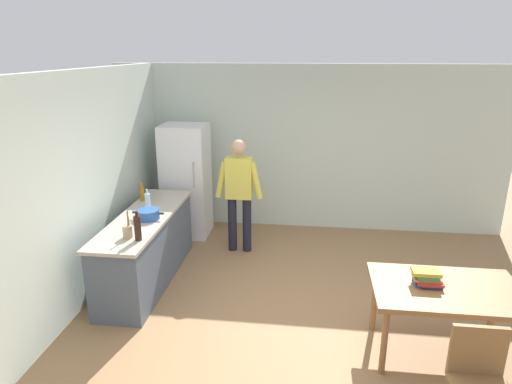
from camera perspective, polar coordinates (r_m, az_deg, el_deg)
ground_plane at (r=5.14m, az=5.45°, el=-16.71°), size 14.00×14.00×0.00m
wall_back at (r=7.41m, az=6.56°, el=5.56°), size 6.40×0.12×2.70m
wall_left at (r=5.41m, az=-22.70°, el=-0.35°), size 0.12×5.60×2.70m
kitchen_counter at (r=5.97m, az=-13.82°, el=-7.01°), size 0.64×2.20×0.90m
refrigerator at (r=7.21m, az=-8.92°, el=1.43°), size 0.70×0.67×1.80m
person at (r=6.47m, az=-2.16°, el=0.44°), size 0.70×0.22×1.70m
dining_table at (r=4.72m, az=23.19°, el=-12.00°), size 1.40×0.90×0.75m
chair at (r=4.03m, az=26.71°, el=-20.45°), size 0.42×0.42×0.91m
cooking_pot at (r=5.67m, az=-13.65°, el=-2.80°), size 0.40×0.28×0.12m
utensil_jar at (r=5.18m, az=-16.12°, el=-4.80°), size 0.11×0.11×0.32m
bottle_water_clear at (r=5.90m, az=-13.69°, el=-1.30°), size 0.07×0.07×0.30m
bottle_oil_amber at (r=6.36m, az=-14.40°, el=-0.08°), size 0.06×0.06×0.28m
bottle_wine_dark at (r=5.05m, az=-14.93°, el=-4.46°), size 0.08×0.08×0.34m
book_stack at (r=4.63m, az=21.08°, el=-10.20°), size 0.28×0.21×0.15m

